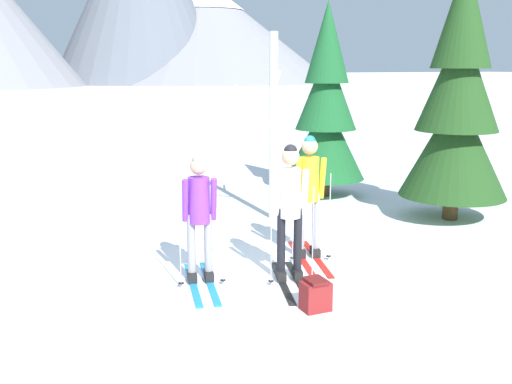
{
  "coord_description": "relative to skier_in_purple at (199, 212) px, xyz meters",
  "views": [
    {
      "loc": [
        -3.17,
        -7.02,
        2.79
      ],
      "look_at": [
        0.06,
        0.45,
        1.05
      ],
      "focal_mm": 41.75,
      "sensor_mm": 36.0,
      "label": 1
    }
  ],
  "objects": [
    {
      "name": "ground_plane",
      "position": [
        0.89,
        -0.09,
        -0.94
      ],
      "size": [
        400.0,
        400.0,
        0.0
      ],
      "primitive_type": "plane",
      "color": "white"
    },
    {
      "name": "skier_in_white",
      "position": [
        1.09,
        -0.44,
        0.07
      ],
      "size": [
        0.73,
        1.58,
        1.81
      ],
      "color": "black",
      "rests_on": "ground"
    },
    {
      "name": "mountain_ridge_distant",
      "position": [
        0.63,
        87.5,
        10.61
      ],
      "size": [
        112.05,
        48.67,
        29.04
      ],
      "color": "gray",
      "rests_on": "ground"
    },
    {
      "name": "birch_tree_tall",
      "position": [
        2.27,
        2.64,
        0.77
      ],
      "size": [
        1.01,
        0.37,
        3.37
      ],
      "color": "silver",
      "rests_on": "ground"
    },
    {
      "name": "pine_tree_mid",
      "position": [
        4.12,
        3.94,
        0.93
      ],
      "size": [
        1.7,
        1.7,
        4.1
      ],
      "color": "#51381E",
      "rests_on": "ground"
    },
    {
      "name": "skier_in_purple",
      "position": [
        0.0,
        0.0,
        0.0
      ],
      "size": [
        0.63,
        1.63,
        1.68
      ],
      "color": "#1E84D1",
      "rests_on": "ground"
    },
    {
      "name": "skier_in_yellow",
      "position": [
        1.78,
        0.33,
        0.09
      ],
      "size": [
        0.75,
        1.72,
        1.81
      ],
      "color": "red",
      "rests_on": "ground"
    },
    {
      "name": "pine_tree_near",
      "position": [
        5.25,
        1.25,
        1.17
      ],
      "size": [
        1.91,
        1.91,
        4.62
      ],
      "color": "#51381E",
      "rests_on": "ground"
    },
    {
      "name": "backpack_on_snow_front",
      "position": [
        0.93,
        -1.44,
        -0.76
      ],
      "size": [
        0.32,
        0.28,
        0.38
      ],
      "color": "maroon",
      "rests_on": "ground"
    }
  ]
}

